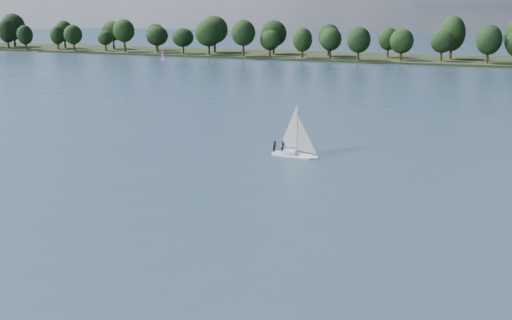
% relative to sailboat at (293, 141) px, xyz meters
% --- Properties ---
extents(ground, '(700.00, 700.00, 0.00)m').
position_rel_sailboat_xyz_m(ground, '(-3.64, 45.77, -2.21)').
color(ground, '#233342').
rests_on(ground, ground).
extents(far_shore, '(660.00, 40.00, 1.50)m').
position_rel_sailboat_xyz_m(far_shore, '(-3.64, 157.77, -2.21)').
color(far_shore, black).
rests_on(far_shore, ground).
extents(sailboat, '(6.10, 2.01, 7.92)m').
position_rel_sailboat_xyz_m(sailboat, '(0.00, 0.00, 0.00)').
color(sailboat, white).
rests_on(sailboat, ground).
extents(dinghy_pink, '(2.57, 1.07, 4.06)m').
position_rel_sailboat_xyz_m(dinghy_pink, '(-92.29, 125.27, -1.25)').
color(dinghy_pink, silver).
rests_on(dinghy_pink, ground).
extents(pontoon, '(4.38, 2.96, 0.50)m').
position_rel_sailboat_xyz_m(pontoon, '(-166.05, 137.94, -2.21)').
color(pontoon, slate).
rests_on(pontoon, ground).
extents(treeline, '(562.66, 74.08, 18.12)m').
position_rel_sailboat_xyz_m(treeline, '(-2.67, 154.06, 5.95)').
color(treeline, black).
rests_on(treeline, ground).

